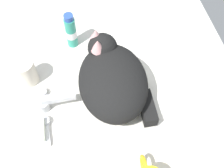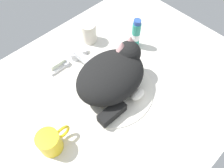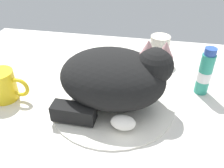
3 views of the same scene
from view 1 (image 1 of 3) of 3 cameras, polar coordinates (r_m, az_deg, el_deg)
ground_plane at (r=88.28cm, az=0.18°, el=-2.87°), size 110.00×82.50×3.00cm
sink_basin at (r=86.55cm, az=0.19°, el=-2.23°), size 31.58×31.58×1.00cm
faucet at (r=84.92cm, az=-12.54°, el=-3.74°), size 12.55×11.64×5.55cm
cat at (r=80.57cm, az=0.13°, el=1.08°), size 27.46×21.56×16.20cm
rinse_cup at (r=90.23cm, az=-16.80°, el=2.30°), size 6.25×6.25×8.73cm
soap_dish at (r=83.63cm, az=-14.52°, el=-9.40°), size 9.00×6.40×1.20cm
soap_bar at (r=82.19cm, az=-14.76°, el=-8.96°), size 6.82×4.52×2.03cm
toothpaste_bottle at (r=95.16cm, az=-8.19°, el=10.35°), size 3.58×3.58×13.28cm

